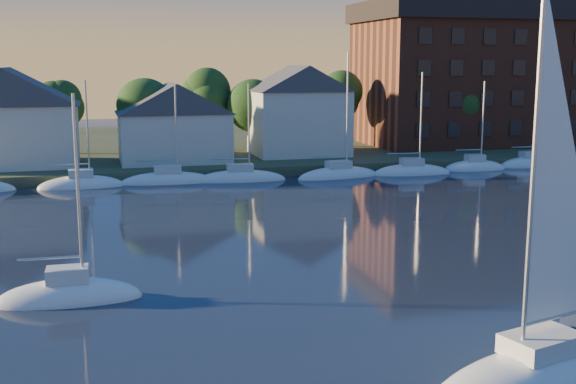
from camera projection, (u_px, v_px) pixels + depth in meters
name	position (u px, v px, depth m)	size (l,w,h in m)	color
shoreline_land	(205.00, 149.00, 93.71)	(160.00, 50.00, 2.00)	#364226
wooden_dock	(241.00, 175.00, 71.88)	(120.00, 3.00, 1.00)	brown
clubhouse_west	(9.00, 116.00, 70.80)	(13.65, 9.45, 9.64)	beige
clubhouse_centre	(174.00, 121.00, 74.15)	(11.55, 8.40, 8.08)	beige
clubhouse_east	(299.00, 109.00, 79.54)	(10.50, 8.40, 9.80)	beige
condo_block	(483.00, 73.00, 91.28)	(31.00, 17.00, 17.40)	brown
tree_line	(238.00, 98.00, 81.57)	(93.40, 5.40, 8.90)	#322516
moored_fleet	(288.00, 177.00, 70.06)	(95.50, 2.40, 12.05)	white
hero_sailboat	(544.00, 360.00, 25.82)	(10.37, 5.60, 15.23)	white
drifting_sailboat_left	(69.00, 299.00, 34.11)	(6.91, 2.43, 10.86)	white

